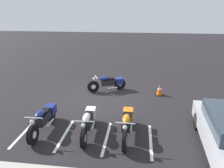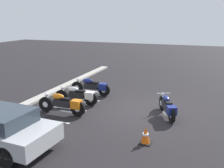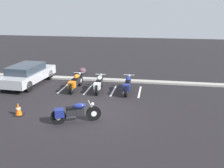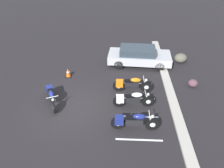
% 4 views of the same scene
% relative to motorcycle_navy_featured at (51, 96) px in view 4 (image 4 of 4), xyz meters
% --- Properties ---
extents(ground, '(60.00, 60.00, 0.00)m').
position_rel_motorcycle_navy_featured_xyz_m(ground, '(0.33, 1.19, -0.45)').
color(ground, black).
extents(motorcycle_navy_featured, '(2.01, 1.05, 0.85)m').
position_rel_motorcycle_navy_featured_xyz_m(motorcycle_navy_featured, '(0.00, 0.00, 0.00)').
color(motorcycle_navy_featured, black).
rests_on(motorcycle_navy_featured, ground).
extents(parked_bike_0, '(0.64, 2.29, 0.90)m').
position_rel_motorcycle_navy_featured_xyz_m(parked_bike_0, '(-1.26, 4.28, 0.03)').
color(parked_bike_0, black).
rests_on(parked_bike_0, ground).
extents(parked_bike_1, '(0.62, 2.20, 0.86)m').
position_rel_motorcycle_navy_featured_xyz_m(parked_bike_1, '(0.14, 4.30, 0.01)').
color(parked_bike_1, black).
rests_on(parked_bike_1, ground).
extents(parked_bike_2, '(0.64, 2.27, 0.89)m').
position_rel_motorcycle_navy_featured_xyz_m(parked_bike_2, '(1.82, 4.31, 0.02)').
color(parked_bike_2, black).
rests_on(parked_bike_2, ground).
extents(car_silver, '(2.05, 4.40, 1.29)m').
position_rel_motorcycle_navy_featured_xyz_m(car_silver, '(-4.59, 4.93, 0.23)').
color(car_silver, black).
rests_on(car_silver, ground).
extents(concrete_curb, '(18.00, 0.50, 0.12)m').
position_rel_motorcycle_navy_featured_xyz_m(concrete_curb, '(0.33, 6.59, -0.39)').
color(concrete_curb, '#A8A399').
rests_on(concrete_curb, ground).
extents(landscape_rock_0, '(1.10, 1.17, 0.66)m').
position_rel_motorcycle_navy_featured_xyz_m(landscape_rock_0, '(-5.08, 7.98, -0.12)').
color(landscape_rock_0, '#545346').
rests_on(landscape_rock_0, ground).
extents(landscape_rock_1, '(0.60, 0.61, 0.46)m').
position_rel_motorcycle_navy_featured_xyz_m(landscape_rock_1, '(-1.93, 8.06, -0.22)').
color(landscape_rock_1, '#563842').
rests_on(landscape_rock_1, ground).
extents(traffic_cone, '(0.40, 0.40, 0.60)m').
position_rel_motorcycle_navy_featured_xyz_m(traffic_cone, '(-2.72, 0.31, -0.17)').
color(traffic_cone, black).
rests_on(traffic_cone, ground).
extents(stall_line_0, '(0.10, 2.10, 0.00)m').
position_rel_motorcycle_navy_featured_xyz_m(stall_line_0, '(-2.11, 4.59, -0.45)').
color(stall_line_0, white).
rests_on(stall_line_0, ground).
extents(stall_line_1, '(0.10, 2.10, 0.00)m').
position_rel_motorcycle_navy_featured_xyz_m(stall_line_1, '(-0.57, 4.59, -0.45)').
color(stall_line_1, white).
rests_on(stall_line_1, ground).
extents(stall_line_2, '(0.10, 2.10, 0.00)m').
position_rel_motorcycle_navy_featured_xyz_m(stall_line_2, '(0.96, 4.59, -0.45)').
color(stall_line_2, white).
rests_on(stall_line_2, ground).
extents(stall_line_3, '(0.10, 2.10, 0.00)m').
position_rel_motorcycle_navy_featured_xyz_m(stall_line_3, '(2.50, 4.59, -0.45)').
color(stall_line_3, white).
rests_on(stall_line_3, ground).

